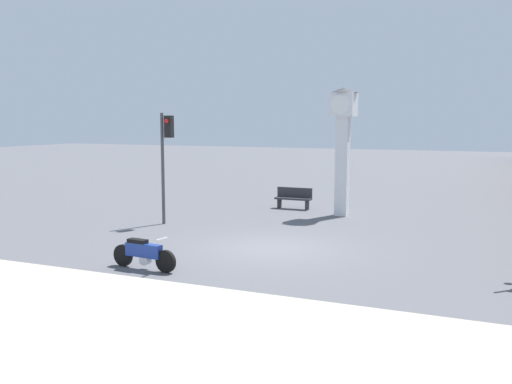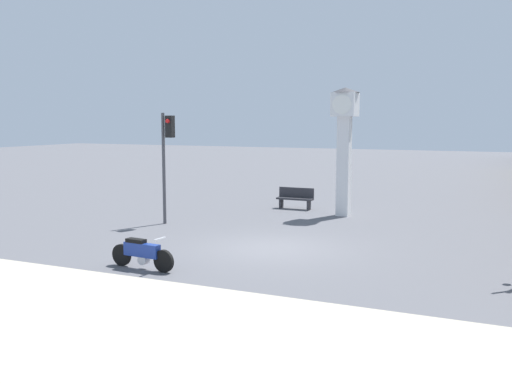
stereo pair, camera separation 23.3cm
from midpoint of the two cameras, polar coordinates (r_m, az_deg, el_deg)
name	(u,v)px [view 1 (the left image)]	position (r m, az deg, el deg)	size (l,w,h in m)	color
ground_plane	(272,248)	(17.29, 1.23, -5.66)	(120.00, 120.00, 0.00)	#56565B
sidewalk_strip	(117,331)	(10.92, -14.32, -13.37)	(36.00, 6.00, 0.10)	#B2A893
motorcycle	(144,253)	(15.14, -11.61, -6.03)	(1.98, 0.43, 0.87)	black
clock_tower	(343,132)	(23.10, 8.41, 5.94)	(1.13, 1.13, 5.13)	white
traffic_light	(166,148)	(21.22, -9.32, 4.36)	(0.50, 0.35, 4.11)	#47474C
bench	(294,198)	(24.92, 3.52, -0.56)	(1.60, 0.44, 0.92)	#2D2D33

